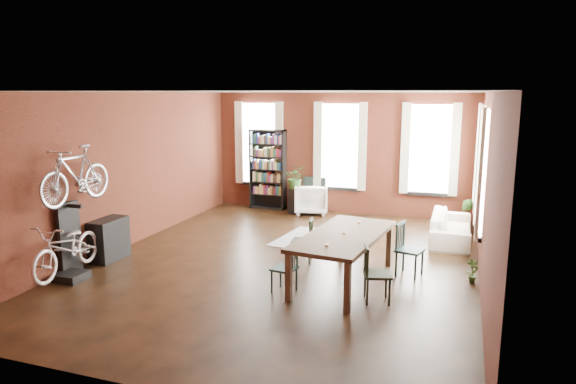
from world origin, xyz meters
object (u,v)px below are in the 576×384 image
at_px(dining_table, 344,258).
at_px(white_armchair, 311,197).
at_px(dining_chair_d, 410,250).
at_px(bookshelf, 268,169).
at_px(dining_chair_c, 377,274).
at_px(bicycle_floor, 65,224).
at_px(bike_trainer, 71,276).
at_px(dining_chair_a, 284,268).
at_px(dining_chair_b, 302,240).
at_px(plant_stand, 297,201).
at_px(console_table, 109,239).
at_px(cream_sofa, 451,222).

height_order(dining_table, white_armchair, white_armchair).
xyz_separation_m(dining_chair_d, bookshelf, (-4.32, 4.23, 0.63)).
relative_size(dining_chair_c, bicycle_floor, 0.51).
bearing_deg(bicycle_floor, bike_trainer, 62.99).
height_order(dining_chair_a, dining_chair_b, dining_chair_b).
bearing_deg(bike_trainer, dining_chair_a, 10.89).
height_order(dining_table, plant_stand, dining_table).
height_order(white_armchair, bike_trainer, white_armchair).
xyz_separation_m(bike_trainer, plant_stand, (2.13, 6.04, 0.26)).
bearing_deg(dining_chair_d, dining_chair_a, 142.30).
height_order(bike_trainer, plant_stand, plant_stand).
bearing_deg(dining_chair_d, plant_stand, 55.13).
bearing_deg(dining_chair_a, bicycle_floor, -69.84).
height_order(bookshelf, plant_stand, bookshelf).
bearing_deg(dining_chair_c, console_table, 69.01).
relative_size(dining_chair_d, cream_sofa, 0.45).
bearing_deg(dining_chair_d, dining_chair_b, 101.05).
bearing_deg(console_table, bicycle_floor, -85.47).
xyz_separation_m(dining_chair_a, dining_chair_b, (-0.18, 1.55, 0.02)).
distance_m(dining_chair_b, plant_stand, 4.02).
bearing_deg(dining_chair_b, console_table, -81.68).
relative_size(plant_stand, bicycle_floor, 0.39).
distance_m(dining_chair_b, console_table, 3.74).
height_order(dining_chair_c, bicycle_floor, bicycle_floor).
bearing_deg(white_armchair, console_table, 46.62).
bearing_deg(plant_stand, console_table, -114.69).
height_order(dining_chair_b, dining_chair_d, dining_chair_d).
xyz_separation_m(dining_chair_b, white_armchair, (-0.99, 3.91, 0.02)).
bearing_deg(dining_chair_c, dining_chair_b, 31.95).
relative_size(bookshelf, bicycle_floor, 1.27).
xyz_separation_m(bookshelf, cream_sofa, (4.95, -1.70, -0.69)).
relative_size(white_armchair, console_table, 1.10).
relative_size(dining_chair_b, cream_sofa, 0.40).
relative_size(dining_table, dining_chair_a, 3.14).
xyz_separation_m(plant_stand, bicycle_floor, (-2.14, -6.06, 0.67)).
xyz_separation_m(dining_chair_c, console_table, (-5.25, 0.38, -0.04)).
height_order(white_armchair, bicycle_floor, bicycle_floor).
height_order(dining_chair_a, white_armchair, white_armchair).
bearing_deg(console_table, bookshelf, 76.17).
relative_size(bike_trainer, console_table, 0.58).
bearing_deg(bike_trainer, dining_table, 17.93).
bearing_deg(plant_stand, bike_trainer, -109.45).
xyz_separation_m(white_armchair, plant_stand, (-0.36, -0.13, -0.11)).
bearing_deg(dining_table, dining_chair_c, -36.90).
height_order(dining_chair_c, bookshelf, bookshelf).
bearing_deg(dining_table, console_table, -169.66).
relative_size(white_armchair, bicycle_floor, 0.51).
distance_m(dining_table, white_armchair, 5.12).
bearing_deg(dining_chair_d, bookshelf, 59.93).
bearing_deg(bike_trainer, bicycle_floor, -110.93).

